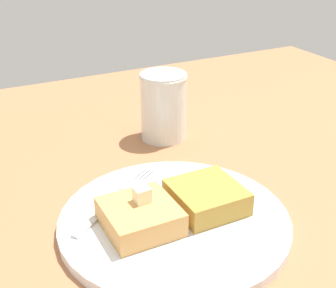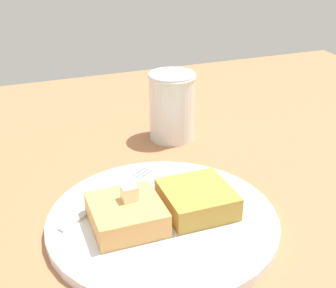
% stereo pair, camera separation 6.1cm
% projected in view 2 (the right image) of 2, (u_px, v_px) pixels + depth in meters
% --- Properties ---
extents(table_surface, '(1.22, 1.22, 0.02)m').
position_uv_depth(table_surface, '(209.00, 255.00, 0.50)').
color(table_surface, '#A26843').
rests_on(table_surface, ground).
extents(plate, '(0.26, 0.26, 0.01)m').
position_uv_depth(plate, '(163.00, 221.00, 0.52)').
color(plate, white).
rests_on(plate, table_surface).
extents(toast_slice_left, '(0.08, 0.08, 0.03)m').
position_uv_depth(toast_slice_left, '(126.00, 214.00, 0.50)').
color(toast_slice_left, tan).
rests_on(toast_slice_left, plate).
extents(toast_slice_middle, '(0.08, 0.08, 0.03)m').
position_uv_depth(toast_slice_middle, '(197.00, 199.00, 0.53)').
color(toast_slice_middle, '#B08736').
rests_on(toast_slice_middle, plate).
extents(butter_pat_primary, '(0.02, 0.02, 0.02)m').
position_uv_depth(butter_pat_primary, '(129.00, 193.00, 0.50)').
color(butter_pat_primary, '#F8F0C9').
rests_on(butter_pat_primary, toast_slice_left).
extents(fork, '(0.14, 0.10, 0.00)m').
position_uv_depth(fork, '(116.00, 192.00, 0.56)').
color(fork, silver).
rests_on(fork, plate).
extents(syrup_jar, '(0.07, 0.07, 0.10)m').
position_uv_depth(syrup_jar, '(172.00, 108.00, 0.71)').
color(syrup_jar, '#462009').
rests_on(syrup_jar, table_surface).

